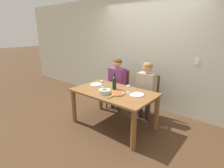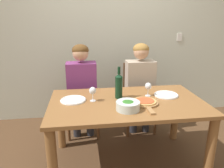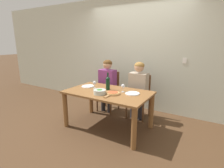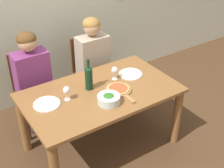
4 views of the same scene
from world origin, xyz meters
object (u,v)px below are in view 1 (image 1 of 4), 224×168
(dinner_plate_right, at_px, (137,95))
(pizza_on_board, at_px, (117,94))
(person_man, at_px, (146,85))
(dinner_plate_left, at_px, (96,84))
(chair_left, at_px, (119,87))
(wine_bottle, at_px, (114,82))
(wine_glass_left, at_px, (102,82))
(broccoli_bowl, at_px, (105,92))
(chair_right, at_px, (148,95))
(person_woman, at_px, (117,79))
(wine_glass_right, at_px, (128,87))

(dinner_plate_right, distance_m, pizza_on_board, 0.36)
(person_man, distance_m, dinner_plate_left, 1.06)
(chair_left, xyz_separation_m, person_man, (0.78, -0.11, 0.24))
(wine_bottle, distance_m, wine_glass_left, 0.29)
(dinner_plate_left, bearing_deg, broccoli_bowl, -30.46)
(wine_bottle, relative_size, dinner_plate_right, 1.29)
(chair_right, xyz_separation_m, wine_bottle, (-0.39, -0.69, 0.36))
(chair_left, bearing_deg, person_woman, -90.00)
(person_woman, distance_m, dinner_plate_left, 0.61)
(chair_left, height_order, wine_glass_left, chair_left)
(chair_right, distance_m, wine_glass_right, 0.75)
(wine_glass_left, bearing_deg, person_woman, 99.88)
(person_man, xyz_separation_m, dinner_plate_right, (0.14, -0.58, -0.01))
(wine_bottle, bearing_deg, chair_right, 60.39)
(person_man, relative_size, dinner_plate_left, 4.71)
(person_woman, xyz_separation_m, dinner_plate_right, (0.92, -0.58, -0.01))
(wine_glass_right, bearing_deg, wine_glass_left, -173.48)
(broccoli_bowl, xyz_separation_m, wine_glass_left, (-0.31, 0.27, 0.06))
(chair_left, xyz_separation_m, wine_glass_right, (0.71, -0.68, 0.33))
(pizza_on_board, relative_size, wine_glass_right, 2.72)
(pizza_on_board, bearing_deg, chair_right, 79.67)
(wine_glass_left, bearing_deg, person_man, 43.37)
(dinner_plate_left, height_order, wine_glass_right, wine_glass_right)
(person_man, height_order, wine_glass_left, person_man)
(person_woman, bearing_deg, broccoli_bowl, -64.95)
(wine_bottle, relative_size, dinner_plate_left, 1.29)
(chair_left, distance_m, person_woman, 0.26)
(wine_bottle, xyz_separation_m, wine_glass_left, (-0.28, -0.06, -0.03))
(wine_glass_right, bearing_deg, pizza_on_board, -113.76)
(broccoli_bowl, bearing_deg, chair_right, 70.41)
(chair_left, distance_m, broccoli_bowl, 1.13)
(broccoli_bowl, xyz_separation_m, dinner_plate_left, (-0.51, 0.30, -0.03))
(person_man, bearing_deg, wine_glass_left, -136.63)
(wine_bottle, bearing_deg, wine_glass_left, -168.71)
(dinner_plate_left, bearing_deg, dinner_plate_right, 0.99)
(person_man, distance_m, wine_glass_right, 0.58)
(wine_glass_right, bearing_deg, chair_left, 136.52)
(dinner_plate_right, xyz_separation_m, pizza_on_board, (-0.30, -0.20, 0.01))
(chair_right, relative_size, person_woman, 0.76)
(dinner_plate_right, height_order, pizza_on_board, pizza_on_board)
(person_man, height_order, dinner_plate_right, person_man)
(chair_right, bearing_deg, wine_glass_left, -131.97)
(person_man, xyz_separation_m, dinner_plate_left, (-0.87, -0.60, -0.01))
(chair_right, xyz_separation_m, dinner_plate_left, (-0.87, -0.71, 0.23))
(chair_right, bearing_deg, chair_left, 180.00)
(person_man, xyz_separation_m, wine_bottle, (-0.39, -0.58, 0.12))
(chair_left, bearing_deg, wine_glass_left, -81.58)
(wine_glass_left, bearing_deg, wine_glass_right, 6.52)
(person_woman, height_order, person_man, same)
(dinner_plate_right, relative_size, wine_glass_left, 1.73)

